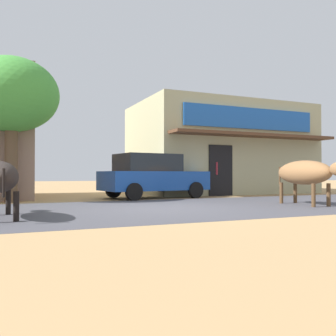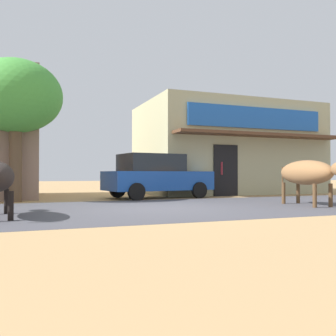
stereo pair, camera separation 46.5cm
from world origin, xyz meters
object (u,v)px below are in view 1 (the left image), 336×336
at_px(cow_far_dark, 305,173).
at_px(pedestrian_by_shop, 213,173).
at_px(roadside_tree, 12,96).
at_px(parked_hatchback_car, 152,176).

xyz_separation_m(cow_far_dark, pedestrian_by_shop, (-0.05, 5.13, 0.01)).
bearing_deg(cow_far_dark, roadside_tree, 149.89).
relative_size(roadside_tree, parked_hatchback_car, 1.11).
relative_size(roadside_tree, pedestrian_by_shop, 2.87).
height_order(roadside_tree, cow_far_dark, roadside_tree).
bearing_deg(parked_hatchback_car, cow_far_dark, -58.31).
height_order(cow_far_dark, pedestrian_by_shop, pedestrian_by_shop).
xyz_separation_m(parked_hatchback_car, pedestrian_by_shop, (2.88, 0.39, 0.10)).
distance_m(parked_hatchback_car, cow_far_dark, 5.58).
distance_m(parked_hatchback_car, pedestrian_by_shop, 2.90).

